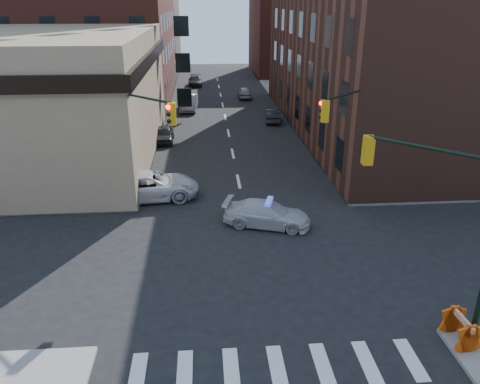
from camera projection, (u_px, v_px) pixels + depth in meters
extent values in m
plane|color=black|center=(255.00, 260.00, 21.48)|extent=(140.00, 140.00, 0.00)
cube|color=gray|center=(8.00, 110.00, 49.96)|extent=(34.00, 54.50, 0.15)
cube|color=gray|center=(425.00, 103.00, 53.27)|extent=(34.00, 54.50, 0.15)
cube|color=#4F2A1F|center=(377.00, 50.00, 40.46)|extent=(14.00, 34.00, 14.00)
cube|color=brown|center=(114.00, 20.00, 74.37)|extent=(20.00, 18.00, 16.00)
cube|color=#5B271C|center=(304.00, 34.00, 73.61)|extent=(16.00, 16.00, 12.00)
cylinder|color=black|center=(472.00, 336.00, 16.01)|extent=(0.44, 0.44, 0.50)
cylinder|color=black|center=(435.00, 149.00, 14.97)|extent=(3.27, 3.27, 0.12)
cube|color=#BF8C0C|center=(368.00, 150.00, 16.52)|extent=(0.35, 0.35, 1.05)
sphere|color=#FF0C05|center=(372.00, 139.00, 16.54)|extent=(0.22, 0.22, 0.22)
sphere|color=black|center=(371.00, 148.00, 16.66)|extent=(0.22, 0.22, 0.22)
sphere|color=black|center=(370.00, 157.00, 16.79)|extent=(0.22, 0.22, 0.22)
cylinder|color=black|center=(118.00, 138.00, 25.21)|extent=(0.20, 0.20, 8.00)
cylinder|color=black|center=(125.00, 202.00, 26.64)|extent=(0.44, 0.44, 0.50)
cylinder|color=black|center=(141.00, 97.00, 22.90)|extent=(3.27, 3.27, 0.12)
cube|color=#BF8C0C|center=(172.00, 114.00, 21.74)|extent=(0.35, 0.35, 1.05)
sphere|color=#FF0C05|center=(168.00, 107.00, 21.45)|extent=(0.22, 0.22, 0.22)
sphere|color=black|center=(168.00, 114.00, 21.58)|extent=(0.22, 0.22, 0.22)
sphere|color=black|center=(169.00, 121.00, 21.70)|extent=(0.22, 0.22, 0.22)
cylinder|color=black|center=(364.00, 133.00, 26.18)|extent=(0.20, 0.20, 8.00)
cylinder|color=black|center=(358.00, 194.00, 27.62)|extent=(0.44, 0.44, 0.50)
cylinder|color=black|center=(349.00, 94.00, 23.65)|extent=(3.27, 3.27, 0.12)
cube|color=#BF8C0C|center=(325.00, 111.00, 22.26)|extent=(0.35, 0.35, 1.05)
sphere|color=#FF0C05|center=(321.00, 103.00, 22.26)|extent=(0.22, 0.22, 0.22)
sphere|color=black|center=(321.00, 110.00, 22.38)|extent=(0.22, 0.22, 0.22)
sphere|color=black|center=(320.00, 117.00, 22.51)|extent=(0.22, 0.22, 0.22)
cylinder|color=black|center=(303.00, 106.00, 45.41)|extent=(0.24, 0.24, 2.60)
sphere|color=#975016|center=(304.00, 85.00, 44.63)|extent=(3.00, 3.00, 3.00)
cylinder|color=black|center=(289.00, 91.00, 52.78)|extent=(0.24, 0.24, 2.60)
sphere|color=#975016|center=(289.00, 73.00, 52.00)|extent=(3.00, 3.00, 3.00)
imported|color=silver|center=(267.00, 214.00, 24.51)|extent=(4.90, 3.10, 1.32)
imported|color=silver|center=(150.00, 186.00, 27.80)|extent=(6.13, 3.34, 1.63)
imported|color=black|center=(164.00, 134.00, 39.00)|extent=(1.55, 3.77, 1.28)
imported|color=gray|center=(189.00, 103.00, 50.07)|extent=(1.95, 4.94, 1.60)
imported|color=black|center=(195.00, 81.00, 64.20)|extent=(1.87, 4.51, 1.30)
imported|color=black|center=(273.00, 115.00, 45.32)|extent=(1.76, 3.99, 1.27)
imported|color=gray|center=(245.00, 92.00, 56.18)|extent=(1.64, 3.95, 1.34)
imported|color=black|center=(81.00, 196.00, 25.99)|extent=(0.69, 0.69, 1.62)
imported|color=black|center=(95.00, 195.00, 26.03)|extent=(1.00, 0.91, 1.67)
imported|color=#1D242C|center=(29.00, 176.00, 28.54)|extent=(1.15, 0.94, 1.84)
cylinder|color=orange|center=(268.00, 219.00, 24.30)|extent=(0.68, 0.68, 1.01)
cylinder|color=#D26C09|center=(177.00, 189.00, 28.11)|extent=(0.70, 0.70, 1.04)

